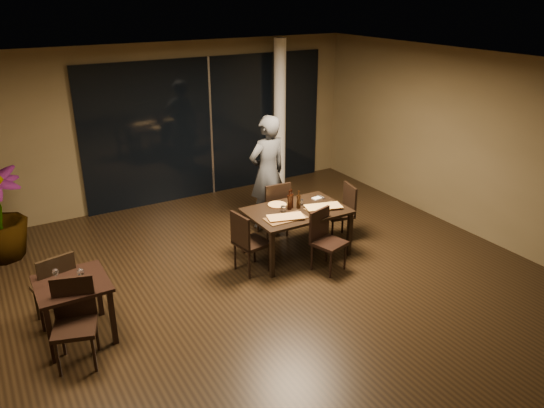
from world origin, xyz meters
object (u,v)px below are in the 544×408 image
Objects in this scene: chair_side_far at (56,285)px; side_table at (73,292)px; chair_main_far at (275,206)px; bottle_b at (299,200)px; chair_main_near at (325,237)px; chair_main_left at (247,240)px; bottle_c at (291,199)px; chair_main_right at (343,209)px; diner at (267,173)px; chair_side_near at (75,317)px; bottle_a at (289,200)px; main_table at (297,214)px.

side_table is at bearing 95.35° from chair_side_far.
bottle_b is at bearing 95.87° from chair_main_far.
side_table is at bearing 162.22° from chair_main_near.
bottle_c reaches higher than chair_main_left.
bottle_c is (3.50, 0.21, 0.36)m from chair_side_far.
chair_main_near is at bearing -78.17° from bottle_c.
chair_main_near is at bearing -85.00° from bottle_b.
chair_side_far is (-3.56, -0.82, 0.00)m from chair_main_far.
chair_side_far reaches higher than side_table.
bottle_b is at bearing 8.97° from side_table.
chair_main_right is at bearing 169.96° from chair_side_far.
chair_main_far is 0.63m from diner.
diner reaches higher than chair_side_near.
chair_main_left is at bearing -166.36° from bottle_a.
side_table is at bearing -170.11° from bottle_a.
side_table is 3.44m from bottle_c.
bottle_b reaches higher than side_table.
chair_main_left is 3.14× the size of bottle_c.
chair_side_near is at bearing -164.78° from bottle_b.
chair_side_near is 0.50× the size of diner.
chair_main_left is 1.07m from bottle_b.
chair_main_near is 3.60m from chair_side_near.
main_table is at bearing -90.35° from chair_main_left.
chair_main_left is at bearing 44.87° from chair_main_far.
bottle_b is (3.53, 0.96, 0.34)m from chair_side_near.
side_table is at bearing 97.83° from chair_side_near.
side_table is at bearing -171.63° from main_table.
bottle_b is (0.06, 0.05, 0.21)m from main_table.
main_table is 3.59m from chair_side_near.
bottle_c is (3.44, 1.03, 0.35)m from chair_side_near.
chair_side_near is (-3.50, -1.63, 0.01)m from chair_main_far.
chair_main_near is at bearing -1.44° from side_table.
chair_main_far is at bearing -111.40° from chair_main_right.
bottle_a reaches higher than chair_main_near.
bottle_a reaches higher than side_table.
main_table is 1.54× the size of chair_side_near.
bottle_c is (3.37, 0.61, 0.28)m from side_table.
chair_side_far reaches higher than chair_main_near.
chair_main_near reaches higher than side_table.
chair_main_right is 1.07m from bottle_c.
chair_side_far is at bearing 111.66° from chair_side_near.
chair_main_left is at bearing 8.59° from side_table.
chair_main_left reaches higher than chair_main_near.
chair_main_left is 2.66m from chair_side_near.
side_table is 3.93m from diner.
side_table is at bearing 90.47° from chair_main_left.
bottle_a reaches higher than chair_side_near.
side_table is at bearing 17.99° from diner.
diner is 7.04× the size of bottle_b.
chair_main_left is 0.48× the size of diner.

